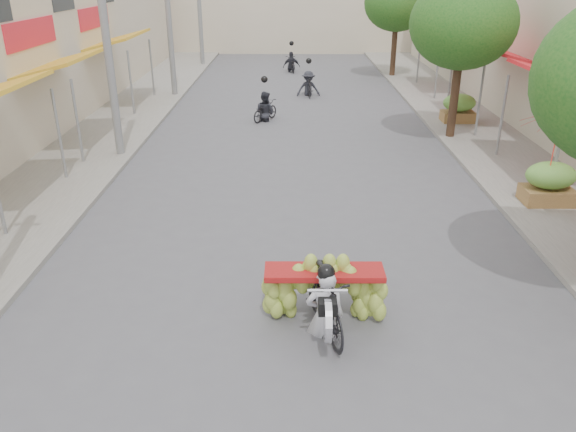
% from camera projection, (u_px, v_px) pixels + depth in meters
% --- Properties ---
extents(sidewalk_left, '(4.00, 60.00, 0.12)m').
position_uv_depth(sidewalk_left, '(100.00, 130.00, 20.29)').
color(sidewalk_left, gray).
rests_on(sidewalk_left, ground).
extents(sidewalk_right, '(4.00, 60.00, 0.12)m').
position_uv_depth(sidewalk_right, '(487.00, 130.00, 20.24)').
color(sidewalk_right, gray).
rests_on(sidewalk_right, ground).
extents(utility_pole_mid, '(0.60, 0.24, 8.00)m').
position_uv_depth(utility_pole_mid, '(104.00, 21.00, 15.93)').
color(utility_pole_mid, slate).
rests_on(utility_pole_mid, ground).
extents(utility_pole_far, '(0.60, 0.24, 8.00)m').
position_uv_depth(utility_pole_far, '(167.00, 3.00, 24.16)').
color(utility_pole_far, slate).
rests_on(utility_pole_far, ground).
extents(street_tree_mid, '(3.40, 3.40, 5.25)m').
position_uv_depth(street_tree_mid, '(463.00, 24.00, 17.83)').
color(street_tree_mid, '#3A2719').
rests_on(street_tree_mid, ground).
extents(street_tree_far, '(3.40, 3.40, 5.25)m').
position_uv_depth(street_tree_far, '(397.00, 3.00, 28.80)').
color(street_tree_far, '#3A2719').
rests_on(street_tree_far, ground).
extents(produce_crate_mid, '(1.20, 0.88, 1.16)m').
position_uv_depth(produce_crate_mid, '(550.00, 180.00, 13.58)').
color(produce_crate_mid, olive).
rests_on(produce_crate_mid, ground).
extents(produce_crate_far, '(1.20, 0.88, 1.16)m').
position_uv_depth(produce_crate_far, '(459.00, 106.00, 20.90)').
color(produce_crate_far, olive).
rests_on(produce_crate_far, ground).
extents(banana_motorbike, '(2.20, 1.95, 2.11)m').
position_uv_depth(banana_motorbike, '(325.00, 289.00, 8.98)').
color(banana_motorbike, black).
rests_on(banana_motorbike, ground).
extents(market_umbrella, '(2.08, 2.08, 1.58)m').
position_uv_depth(market_umbrella, '(561.00, 113.00, 12.73)').
color(market_umbrella, red).
rests_on(market_umbrella, ground).
extents(pedestrian, '(1.06, 0.81, 1.90)m').
position_uv_depth(pedestrian, '(459.00, 95.00, 20.95)').
color(pedestrian, white).
rests_on(pedestrian, ground).
extents(bg_motorbike_a, '(1.18, 1.46, 1.95)m').
position_uv_depth(bg_motorbike_a, '(265.00, 100.00, 21.42)').
color(bg_motorbike_a, black).
rests_on(bg_motorbike_a, ground).
extents(bg_motorbike_b, '(1.10, 1.78, 1.95)m').
position_uv_depth(bg_motorbike_b, '(309.00, 77.00, 25.61)').
color(bg_motorbike_b, black).
rests_on(bg_motorbike_b, ground).
extents(bg_motorbike_c, '(1.04, 1.53, 1.95)m').
position_uv_depth(bg_motorbike_c, '(291.00, 57.00, 31.53)').
color(bg_motorbike_c, black).
rests_on(bg_motorbike_c, ground).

